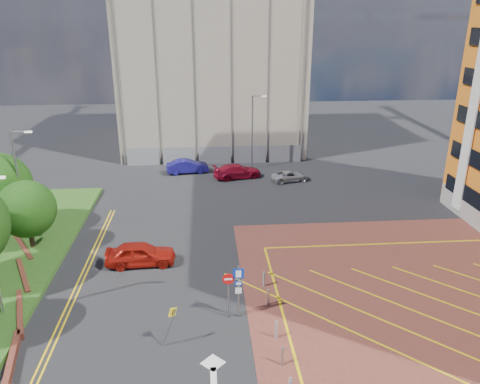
{
  "coord_description": "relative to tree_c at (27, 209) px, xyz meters",
  "views": [
    {
      "loc": [
        -1.12,
        -20.81,
        15.62
      ],
      "look_at": [
        0.74,
        2.97,
        6.66
      ],
      "focal_mm": 35.0,
      "sensor_mm": 36.0,
      "label": 1
    }
  ],
  "objects": [
    {
      "name": "ground",
      "position": [
        13.5,
        -10.0,
        -3.19
      ],
      "size": [
        140.0,
        140.0,
        0.0
      ],
      "primitive_type": "plane",
      "color": "black",
      "rests_on": "ground"
    },
    {
      "name": "sign_cluster",
      "position": [
        13.8,
        -9.02,
        -1.24
      ],
      "size": [
        1.17,
        0.12,
        3.2
      ],
      "color": "#9EA0A8",
      "rests_on": "ground"
    },
    {
      "name": "construction_building",
      "position": [
        13.5,
        30.0,
        7.81
      ],
      "size": [
        21.2,
        19.2,
        22.0
      ],
      "primitive_type": "cube",
      "color": "#ADA08D",
      "rests_on": "ground"
    },
    {
      "name": "lamp_left_far",
      "position": [
        -0.92,
        2.0,
        1.47
      ],
      "size": [
        1.53,
        0.16,
        8.0
      ],
      "color": "#9EA0A8",
      "rests_on": "grass_bed"
    },
    {
      "name": "retaining_wall",
      "position": [
        1.7,
        -8.0,
        -2.99
      ],
      "size": [
        6.06,
        20.33,
        0.4
      ],
      "color": "brown",
      "rests_on": "ground"
    },
    {
      "name": "car_silver_back",
      "position": [
        20.9,
        13.48,
        -2.66
      ],
      "size": [
        4.14,
        2.7,
        1.06
      ],
      "primitive_type": "imported",
      "rotation": [
        0.0,
        0.0,
        1.84
      ],
      "color": "#B1B1B8",
      "rests_on": "ground"
    },
    {
      "name": "car_red_left",
      "position": [
        7.9,
        -2.62,
        -2.41
      ],
      "size": [
        4.68,
        2.04,
        1.57
      ],
      "primitive_type": "imported",
      "rotation": [
        0.0,
        0.0,
        1.61
      ],
      "color": "#A5170E",
      "rests_on": "ground"
    },
    {
      "name": "bollard_row",
      "position": [
        15.8,
        -11.67,
        -2.72
      ],
      "size": [
        0.14,
        11.14,
        0.9
      ],
      "color": "#9EA0A8",
      "rests_on": "forecourt"
    },
    {
      "name": "lamp_back",
      "position": [
        17.58,
        18.0,
        1.17
      ],
      "size": [
        1.53,
        0.16,
        8.0
      ],
      "color": "#9EA0A8",
      "rests_on": "ground"
    },
    {
      "name": "warning_sign",
      "position": [
        10.45,
        -11.15,
        -1.76
      ],
      "size": [
        0.85,
        0.44,
        2.24
      ],
      "color": "#9EA0A8",
      "rests_on": "ground"
    },
    {
      "name": "tree_c",
      "position": [
        0.0,
        0.0,
        0.0
      ],
      "size": [
        4.0,
        4.0,
        4.9
      ],
      "color": "#3D2B1C",
      "rests_on": "grass_bed"
    },
    {
      "name": "car_red_back",
      "position": [
        15.67,
        14.87,
        -2.48
      ],
      "size": [
        5.24,
        3.06,
        1.43
      ],
      "primitive_type": "imported",
      "rotation": [
        0.0,
        0.0,
        1.8
      ],
      "color": "maroon",
      "rests_on": "ground"
    },
    {
      "name": "car_blue_back",
      "position": [
        10.49,
        16.92,
        -2.47
      ],
      "size": [
        4.58,
        2.13,
        1.45
      ],
      "primitive_type": "imported",
      "rotation": [
        0.0,
        0.0,
        1.71
      ],
      "color": "navy",
      "rests_on": "ground"
    },
    {
      "name": "construction_fence",
      "position": [
        14.5,
        20.0,
        -2.19
      ],
      "size": [
        21.6,
        0.06,
        2.0
      ],
      "primitive_type": "cube",
      "color": "gray",
      "rests_on": "ground"
    }
  ]
}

